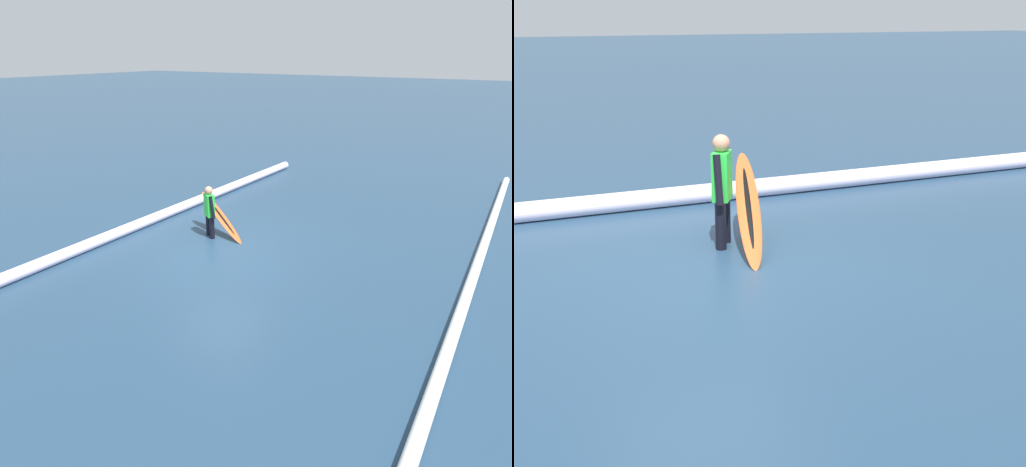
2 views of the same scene
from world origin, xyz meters
The scene contains 4 objects.
ground_plane centered at (0.00, 0.00, 0.00)m, with size 168.00×168.00×0.00m, color navy.
surfer centered at (-0.59, -0.82, 0.80)m, with size 0.35×0.55×1.44m.
surfboard centered at (-0.87, -0.64, 0.52)m, with size 0.78×1.75×1.08m.
wave_crest_foreground centered at (-0.42, -2.89, 0.15)m, with size 0.29×0.29×15.98m, color white.
Camera 2 is at (2.17, 6.82, 2.85)m, focal length 46.73 mm.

